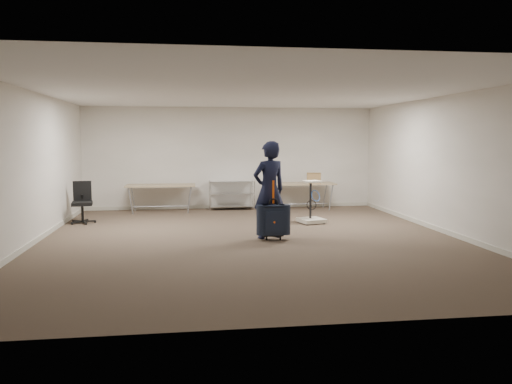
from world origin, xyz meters
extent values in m
plane|color=#443329|center=(0.00, 0.00, 0.00)|extent=(9.00, 9.00, 0.00)
plane|color=beige|center=(0.00, 4.50, 1.40)|extent=(8.00, 0.00, 8.00)
plane|color=beige|center=(0.00, -4.50, 1.40)|extent=(8.00, 0.00, 8.00)
plane|color=beige|center=(-4.00, 0.00, 1.40)|extent=(0.00, 9.00, 9.00)
plane|color=beige|center=(4.00, 0.00, 1.40)|extent=(0.00, 9.00, 9.00)
plane|color=white|center=(0.00, 0.00, 2.80)|extent=(8.00, 8.00, 0.00)
cube|color=beige|center=(0.00, 4.49, 0.05)|extent=(8.00, 0.02, 0.10)
cube|color=beige|center=(-3.99, 0.00, 0.05)|extent=(0.02, 9.00, 0.10)
cube|color=beige|center=(3.99, 0.00, 0.05)|extent=(0.02, 9.00, 0.10)
cube|color=#99835D|center=(-1.90, 3.95, 0.71)|extent=(1.80, 0.75, 0.03)
cylinder|color=#999BA1|center=(-1.90, 3.95, 0.15)|extent=(1.50, 0.02, 0.02)
cylinder|color=#999BA1|center=(-2.65, 3.65, 0.35)|extent=(0.13, 0.04, 0.69)
cylinder|color=#999BA1|center=(-1.15, 3.65, 0.35)|extent=(0.13, 0.04, 0.69)
cylinder|color=#999BA1|center=(-2.65, 4.25, 0.35)|extent=(0.13, 0.04, 0.69)
cylinder|color=#999BA1|center=(-1.15, 4.25, 0.35)|extent=(0.13, 0.04, 0.69)
cube|color=#99835D|center=(1.90, 3.95, 0.71)|extent=(1.80, 0.75, 0.03)
cylinder|color=#999BA1|center=(1.90, 3.95, 0.15)|extent=(1.50, 0.02, 0.02)
cylinder|color=#999BA1|center=(1.15, 3.65, 0.35)|extent=(0.13, 0.04, 0.69)
cylinder|color=#999BA1|center=(2.65, 3.65, 0.35)|extent=(0.13, 0.04, 0.69)
cylinder|color=#999BA1|center=(1.15, 4.25, 0.35)|extent=(0.13, 0.04, 0.69)
cylinder|color=#999BA1|center=(2.65, 4.25, 0.35)|extent=(0.13, 0.04, 0.69)
cylinder|color=silver|center=(-0.60, 3.98, 0.40)|extent=(0.02, 0.02, 0.80)
cylinder|color=silver|center=(0.60, 3.98, 0.40)|extent=(0.02, 0.02, 0.80)
cylinder|color=silver|center=(-0.60, 4.42, 0.40)|extent=(0.02, 0.02, 0.80)
cylinder|color=silver|center=(0.60, 4.42, 0.40)|extent=(0.02, 0.02, 0.80)
cube|color=silver|center=(0.00, 4.20, 0.10)|extent=(1.20, 0.45, 0.02)
cube|color=silver|center=(0.00, 4.20, 0.45)|extent=(1.20, 0.45, 0.02)
cube|color=silver|center=(0.00, 4.20, 0.78)|extent=(1.20, 0.45, 0.01)
imported|color=black|center=(0.37, 0.12, 0.94)|extent=(0.80, 0.67, 1.89)
cube|color=black|center=(0.42, -0.11, 0.40)|extent=(0.42, 0.25, 0.57)
cube|color=black|center=(0.42, -0.08, 0.09)|extent=(0.38, 0.18, 0.03)
cylinder|color=black|center=(0.29, -0.10, 0.04)|extent=(0.03, 0.08, 0.08)
cylinder|color=black|center=(0.55, -0.11, 0.04)|extent=(0.03, 0.08, 0.08)
torus|color=black|center=(0.42, -0.11, 0.71)|extent=(0.18, 0.03, 0.18)
cube|color=#F85B0D|center=(0.42, -0.08, 0.92)|extent=(0.04, 0.01, 0.44)
cylinder|color=black|center=(-3.59, 2.40, 0.04)|extent=(0.58, 0.58, 0.09)
cylinder|color=black|center=(-3.59, 2.40, 0.24)|extent=(0.06, 0.06, 0.39)
cube|color=black|center=(-3.59, 2.40, 0.45)|extent=(0.50, 0.50, 0.08)
cube|color=black|center=(-3.62, 2.61, 0.72)|extent=(0.41, 0.11, 0.46)
cube|color=silver|center=(1.62, 1.70, 0.06)|extent=(0.65, 0.65, 0.09)
cylinder|color=black|center=(1.41, 1.49, 0.02)|extent=(0.06, 0.06, 0.04)
cylinder|color=black|center=(1.62, 1.75, 0.53)|extent=(0.05, 0.05, 0.85)
cube|color=silver|center=(1.62, 1.70, 0.96)|extent=(0.44, 0.40, 0.04)
torus|color=blue|center=(1.67, 1.62, 0.64)|extent=(0.29, 0.17, 0.26)
cube|color=olive|center=(2.22, 3.88, 0.87)|extent=(0.42, 0.35, 0.28)
camera|label=1|loc=(-1.19, -9.35, 1.91)|focal=35.00mm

